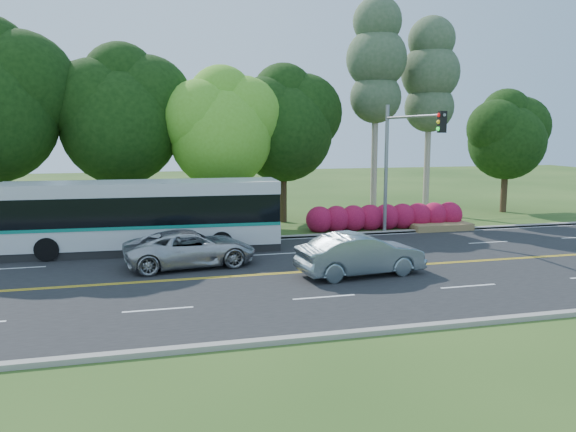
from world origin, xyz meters
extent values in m
plane|color=#264517|center=(0.00, 0.00, 0.00)|extent=(120.00, 120.00, 0.00)
cube|color=black|center=(0.00, 0.00, 0.01)|extent=(60.00, 14.00, 0.02)
cube|color=gray|center=(0.00, 7.15, 0.07)|extent=(60.00, 0.30, 0.15)
cube|color=gray|center=(0.00, -7.15, 0.07)|extent=(60.00, 0.30, 0.15)
cube|color=#264517|center=(0.00, 9.00, 0.05)|extent=(60.00, 4.00, 0.10)
cube|color=gold|center=(0.00, -0.08, 0.02)|extent=(57.00, 0.10, 0.00)
cube|color=gold|center=(0.00, 0.08, 0.02)|extent=(57.00, 0.10, 0.00)
cube|color=silver|center=(-6.00, -3.50, 0.02)|extent=(2.20, 0.12, 0.00)
cube|color=silver|center=(-0.50, -3.50, 0.02)|extent=(2.20, 0.12, 0.00)
cube|color=silver|center=(5.00, -3.50, 0.02)|extent=(2.20, 0.12, 0.00)
cube|color=silver|center=(-11.50, 3.50, 0.02)|extent=(2.20, 0.12, 0.00)
cube|color=silver|center=(-6.00, 3.50, 0.02)|extent=(2.20, 0.12, 0.00)
cube|color=silver|center=(-0.50, 3.50, 0.02)|extent=(2.20, 0.12, 0.00)
cube|color=silver|center=(5.00, 3.50, 0.02)|extent=(2.20, 0.12, 0.00)
cube|color=silver|center=(10.50, 3.50, 0.02)|extent=(2.20, 0.12, 0.00)
cube|color=silver|center=(0.00, 6.85, 0.02)|extent=(57.00, 0.12, 0.00)
cube|color=silver|center=(0.00, -6.85, 0.02)|extent=(57.00, 0.12, 0.00)
sphere|color=black|center=(-12.38, 11.30, 7.92)|extent=(5.76, 5.76, 5.76)
cylinder|color=black|center=(-7.50, 12.00, 1.80)|extent=(0.44, 0.44, 3.60)
sphere|color=black|center=(-7.50, 12.00, 5.91)|extent=(6.60, 6.60, 6.60)
sphere|color=black|center=(-6.02, 12.30, 7.23)|extent=(5.28, 5.28, 5.28)
sphere|color=black|center=(-8.82, 11.80, 7.06)|extent=(4.95, 4.95, 4.95)
sphere|color=black|center=(-7.40, 12.40, 8.38)|extent=(4.29, 4.29, 4.29)
cylinder|color=black|center=(-2.00, 11.00, 1.62)|extent=(0.44, 0.44, 3.24)
sphere|color=#5DA522|center=(-2.00, 11.00, 5.27)|extent=(5.80, 5.80, 5.80)
sphere|color=#5DA522|center=(-0.69, 11.30, 6.43)|extent=(4.64, 4.64, 4.64)
sphere|color=#5DA522|center=(-3.16, 10.80, 6.29)|extent=(4.35, 4.35, 4.35)
sphere|color=#5DA522|center=(-1.90, 11.40, 7.45)|extent=(3.77, 3.77, 3.77)
cylinder|color=black|center=(2.00, 12.50, 1.71)|extent=(0.44, 0.44, 3.42)
sphere|color=black|center=(2.00, 12.50, 5.52)|extent=(6.00, 6.00, 6.00)
sphere|color=black|center=(3.35, 12.80, 6.72)|extent=(4.80, 4.80, 4.80)
sphere|color=black|center=(0.80, 12.30, 6.57)|extent=(4.50, 4.50, 4.50)
sphere|color=black|center=(2.10, 12.90, 7.77)|extent=(3.90, 3.90, 3.90)
cylinder|color=#A69886|center=(8.00, 12.50, 4.90)|extent=(0.40, 0.40, 9.80)
sphere|color=#395132|center=(8.00, 12.50, 7.70)|extent=(3.23, 3.23, 3.23)
sphere|color=#395132|center=(8.00, 12.50, 10.08)|extent=(3.80, 3.80, 3.80)
sphere|color=#395132|center=(8.00, 12.50, 12.32)|extent=(3.04, 3.04, 3.04)
cylinder|color=#A69886|center=(12.00, 13.00, 4.55)|extent=(0.40, 0.40, 9.10)
sphere|color=#395132|center=(12.00, 13.00, 7.15)|extent=(3.23, 3.23, 3.23)
sphere|color=#395132|center=(12.00, 13.00, 9.36)|extent=(3.80, 3.80, 3.80)
sphere|color=#395132|center=(12.00, 13.00, 11.44)|extent=(3.04, 3.04, 3.04)
cylinder|color=black|center=(18.00, 13.00, 1.53)|extent=(0.44, 0.44, 3.06)
sphere|color=black|center=(18.00, 13.00, 4.88)|extent=(5.20, 5.20, 5.20)
sphere|color=black|center=(19.17, 13.30, 5.92)|extent=(4.16, 4.16, 4.16)
sphere|color=black|center=(16.96, 12.80, 5.79)|extent=(3.90, 3.90, 3.90)
sphere|color=black|center=(18.10, 13.40, 6.83)|extent=(3.38, 3.38, 3.38)
sphere|color=maroon|center=(3.00, 8.20, 0.75)|extent=(1.50, 1.50, 1.50)
sphere|color=maroon|center=(4.00, 8.20, 0.75)|extent=(1.50, 1.50, 1.50)
sphere|color=maroon|center=(5.00, 8.20, 0.75)|extent=(1.50, 1.50, 1.50)
sphere|color=maroon|center=(6.00, 8.20, 0.75)|extent=(1.50, 1.50, 1.50)
sphere|color=maroon|center=(7.00, 8.20, 0.75)|extent=(1.50, 1.50, 1.50)
sphere|color=maroon|center=(8.00, 8.20, 0.75)|extent=(1.50, 1.50, 1.50)
sphere|color=maroon|center=(9.00, 8.20, 0.75)|extent=(1.50, 1.50, 1.50)
sphere|color=maroon|center=(10.00, 8.20, 0.75)|extent=(1.50, 1.50, 1.50)
sphere|color=maroon|center=(11.00, 8.20, 0.75)|extent=(1.50, 1.50, 1.50)
cube|color=olive|center=(10.00, 7.40, 0.20)|extent=(3.50, 1.40, 0.40)
cylinder|color=gray|center=(6.50, 7.30, 3.50)|extent=(0.20, 0.20, 7.00)
cylinder|color=gray|center=(6.50, 4.30, 6.30)|extent=(0.14, 6.00, 0.14)
cube|color=black|center=(6.50, 1.50, 6.00)|extent=(0.32, 0.28, 0.95)
sphere|color=red|center=(6.33, 1.50, 6.30)|extent=(0.18, 0.18, 0.18)
sphere|color=yellow|center=(6.33, 1.50, 6.00)|extent=(0.18, 0.18, 0.18)
sphere|color=#19D833|center=(6.33, 1.50, 5.70)|extent=(0.18, 0.18, 0.18)
cube|color=silver|center=(-6.41, 5.59, 0.90)|extent=(12.66, 3.27, 1.04)
cube|color=black|center=(-6.41, 5.59, 2.07)|extent=(12.60, 3.30, 1.30)
cube|color=silver|center=(-6.41, 5.59, 3.01)|extent=(12.66, 3.27, 0.58)
cube|color=#0D7D6A|center=(-6.41, 5.59, 1.36)|extent=(12.60, 3.31, 0.15)
cube|color=black|center=(-6.41, 5.59, 0.20)|extent=(12.65, 3.16, 0.37)
cylinder|color=black|center=(-10.48, 4.54, 0.54)|extent=(1.06, 0.34, 1.05)
cylinder|color=black|center=(-10.36, 7.04, 0.54)|extent=(1.06, 0.34, 1.05)
cylinder|color=black|center=(-2.97, 4.18, 0.54)|extent=(1.06, 0.34, 1.05)
cylinder|color=black|center=(-2.85, 6.67, 0.54)|extent=(1.06, 0.34, 1.05)
imported|color=slate|center=(1.79, -1.01, 0.84)|extent=(5.16, 2.30, 1.64)
imported|color=#B3B4B8|center=(-4.52, 2.14, 0.77)|extent=(5.69, 3.17, 1.50)
camera|label=1|loc=(-6.22, -21.04, 5.59)|focal=35.00mm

